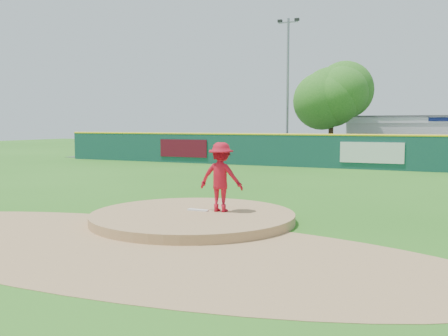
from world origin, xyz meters
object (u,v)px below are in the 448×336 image
at_px(van, 382,151).
at_px(deciduous_tree, 331,98).
at_px(light_pole_left, 288,81).
at_px(playground_slide, 158,146).
at_px(pitcher, 221,177).

height_order(van, deciduous_tree, deciduous_tree).
bearing_deg(light_pole_left, playground_slide, -157.48).
xyz_separation_m(pitcher, deciduous_tree, (-2.61, 24.50, 3.36)).
bearing_deg(playground_slide, pitcher, -53.95).
bearing_deg(light_pole_left, van, -20.02).
bearing_deg(playground_slide, deciduous_tree, 8.44).
bearing_deg(playground_slide, light_pole_left, 22.52).
relative_size(playground_slide, deciduous_tree, 0.42).
relative_size(pitcher, van, 0.34).
xyz_separation_m(playground_slide, light_pole_left, (9.74, 4.04, 5.19)).
bearing_deg(deciduous_tree, pitcher, -83.92).
bearing_deg(pitcher, van, -96.93).
distance_m(pitcher, light_pole_left, 27.74).
height_order(van, playground_slide, playground_slide).
relative_size(pitcher, playground_slide, 0.62).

